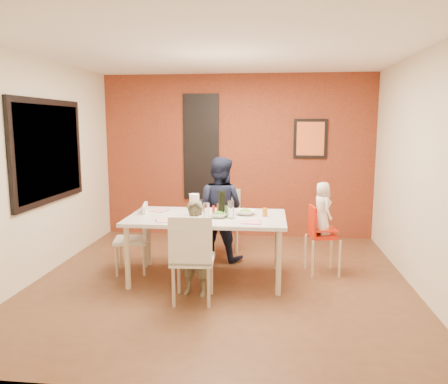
# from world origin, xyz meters

# --- Properties ---
(ground) EXTENTS (4.50, 4.50, 0.00)m
(ground) POSITION_xyz_m (0.00, 0.00, 0.00)
(ground) COLOR brown
(ground) RESTS_ON ground
(ceiling) EXTENTS (4.50, 4.50, 0.02)m
(ceiling) POSITION_xyz_m (0.00, 0.00, 2.70)
(ceiling) COLOR white
(ceiling) RESTS_ON wall_back
(wall_back) EXTENTS (4.50, 0.02, 2.70)m
(wall_back) POSITION_xyz_m (0.00, 2.25, 1.35)
(wall_back) COLOR #F2E8C8
(wall_back) RESTS_ON ground
(wall_front) EXTENTS (4.50, 0.02, 2.70)m
(wall_front) POSITION_xyz_m (0.00, -2.25, 1.35)
(wall_front) COLOR #F2E8C8
(wall_front) RESTS_ON ground
(wall_left) EXTENTS (0.02, 4.50, 2.70)m
(wall_left) POSITION_xyz_m (-2.25, 0.00, 1.35)
(wall_left) COLOR #F2E8C8
(wall_left) RESTS_ON ground
(wall_right) EXTENTS (0.02, 4.50, 2.70)m
(wall_right) POSITION_xyz_m (2.25, 0.00, 1.35)
(wall_right) COLOR #F2E8C8
(wall_right) RESTS_ON ground
(brick_accent_wall) EXTENTS (4.50, 0.02, 2.70)m
(brick_accent_wall) POSITION_xyz_m (0.00, 2.23, 1.35)
(brick_accent_wall) COLOR maroon
(brick_accent_wall) RESTS_ON ground
(picture_window_frame) EXTENTS (0.05, 1.70, 1.30)m
(picture_window_frame) POSITION_xyz_m (-2.22, 0.20, 1.55)
(picture_window_frame) COLOR black
(picture_window_frame) RESTS_ON wall_left
(picture_window_pane) EXTENTS (0.02, 1.55, 1.15)m
(picture_window_pane) POSITION_xyz_m (-2.21, 0.20, 1.55)
(picture_window_pane) COLOR black
(picture_window_pane) RESTS_ON wall_left
(glassblock_strip) EXTENTS (0.55, 0.03, 1.70)m
(glassblock_strip) POSITION_xyz_m (-0.60, 2.21, 1.50)
(glassblock_strip) COLOR #B5BEC5
(glassblock_strip) RESTS_ON wall_back
(glassblock_surround) EXTENTS (0.60, 0.03, 1.76)m
(glassblock_surround) POSITION_xyz_m (-0.60, 2.21, 1.50)
(glassblock_surround) COLOR black
(glassblock_surround) RESTS_ON wall_back
(art_print_frame) EXTENTS (0.54, 0.03, 0.64)m
(art_print_frame) POSITION_xyz_m (1.20, 2.21, 1.65)
(art_print_frame) COLOR black
(art_print_frame) RESTS_ON wall_back
(art_print_canvas) EXTENTS (0.44, 0.01, 0.54)m
(art_print_canvas) POSITION_xyz_m (1.20, 2.19, 1.65)
(art_print_canvas) COLOR orange
(art_print_canvas) RESTS_ON wall_back
(dining_table) EXTENTS (1.90, 1.07, 0.79)m
(dining_table) POSITION_xyz_m (-0.18, 0.07, 0.72)
(dining_table) COLOR silver
(dining_table) RESTS_ON ground
(chair_near) EXTENTS (0.47, 0.47, 0.97)m
(chair_near) POSITION_xyz_m (-0.23, -0.70, 0.54)
(chair_near) COLOR silver
(chair_near) RESTS_ON ground
(chair_far) EXTENTS (0.54, 0.54, 0.95)m
(chair_far) POSITION_xyz_m (-0.11, 1.14, 0.53)
(chair_far) COLOR beige
(chair_far) RESTS_ON ground
(chair_left) EXTENTS (0.49, 0.49, 0.89)m
(chair_left) POSITION_xyz_m (-1.11, 0.22, 0.49)
(chair_left) COLOR beige
(chair_left) RESTS_ON ground
(high_chair) EXTENTS (0.43, 0.43, 0.87)m
(high_chair) POSITION_xyz_m (1.21, 0.42, 0.53)
(high_chair) COLOR red
(high_chair) RESTS_ON ground
(child_near) EXTENTS (0.44, 0.34, 1.07)m
(child_near) POSITION_xyz_m (-0.23, -0.45, 0.54)
(child_near) COLOR brown
(child_near) RESTS_ON ground
(child_far) EXTENTS (0.84, 0.74, 1.44)m
(child_far) POSITION_xyz_m (-0.13, 0.89, 0.72)
(child_far) COLOR black
(child_far) RESTS_ON ground
(toddler) EXTENTS (0.31, 0.38, 0.66)m
(toddler) POSITION_xyz_m (1.23, 0.43, 0.85)
(toddler) COLOR white
(toddler) RESTS_ON high_chair
(plate_near_left) EXTENTS (0.29, 0.29, 0.01)m
(plate_near_left) POSITION_xyz_m (-0.61, -0.24, 0.79)
(plate_near_left) COLOR white
(plate_near_left) RESTS_ON dining_table
(plate_far_mid) EXTENTS (0.28, 0.28, 0.01)m
(plate_far_mid) POSITION_xyz_m (-0.16, 0.41, 0.79)
(plate_far_mid) COLOR white
(plate_far_mid) RESTS_ON dining_table
(plate_near_right) EXTENTS (0.22, 0.22, 0.01)m
(plate_near_right) POSITION_xyz_m (0.37, -0.21, 0.79)
(plate_near_right) COLOR white
(plate_near_right) RESTS_ON dining_table
(plate_far_left) EXTENTS (0.25, 0.25, 0.01)m
(plate_far_left) POSITION_xyz_m (-0.84, 0.31, 0.79)
(plate_far_left) COLOR silver
(plate_far_left) RESTS_ON dining_table
(salad_bowl_a) EXTENTS (0.26, 0.26, 0.06)m
(salad_bowl_a) POSITION_xyz_m (-0.03, 0.01, 0.82)
(salad_bowl_a) COLOR white
(salad_bowl_a) RESTS_ON dining_table
(salad_bowl_b) EXTENTS (0.29, 0.29, 0.06)m
(salad_bowl_b) POSITION_xyz_m (0.28, 0.20, 0.82)
(salad_bowl_b) COLOR white
(salad_bowl_b) RESTS_ON dining_table
(wine_bottle) EXTENTS (0.08, 0.08, 0.30)m
(wine_bottle) POSITION_xyz_m (-0.01, 0.11, 0.94)
(wine_bottle) COLOR black
(wine_bottle) RESTS_ON dining_table
(wine_glass_a) EXTENTS (0.07, 0.07, 0.21)m
(wine_glass_a) POSITION_xyz_m (-0.15, -0.18, 0.89)
(wine_glass_a) COLOR white
(wine_glass_a) RESTS_ON dining_table
(wine_glass_b) EXTENTS (0.07, 0.07, 0.21)m
(wine_glass_b) POSITION_xyz_m (0.12, -0.01, 0.89)
(wine_glass_b) COLOR white
(wine_glass_b) RESTS_ON dining_table
(paper_towel_roll) EXTENTS (0.12, 0.12, 0.27)m
(paper_towel_roll) POSITION_xyz_m (-0.34, 0.07, 0.92)
(paper_towel_roll) COLOR white
(paper_towel_roll) RESTS_ON dining_table
(condiment_red) EXTENTS (0.03, 0.03, 0.13)m
(condiment_red) POSITION_xyz_m (-0.10, 0.04, 0.85)
(condiment_red) COLOR red
(condiment_red) RESTS_ON dining_table
(condiment_green) EXTENTS (0.03, 0.03, 0.13)m
(condiment_green) POSITION_xyz_m (0.06, 0.06, 0.85)
(condiment_green) COLOR #326923
(condiment_green) RESTS_ON dining_table
(condiment_brown) EXTENTS (0.04, 0.04, 0.15)m
(condiment_brown) POSITION_xyz_m (-0.05, 0.11, 0.86)
(condiment_brown) COLOR brown
(condiment_brown) RESTS_ON dining_table
(sippy_cup) EXTENTS (0.06, 0.06, 0.10)m
(sippy_cup) POSITION_xyz_m (0.52, 0.13, 0.84)
(sippy_cup) COLOR orange
(sippy_cup) RESTS_ON dining_table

